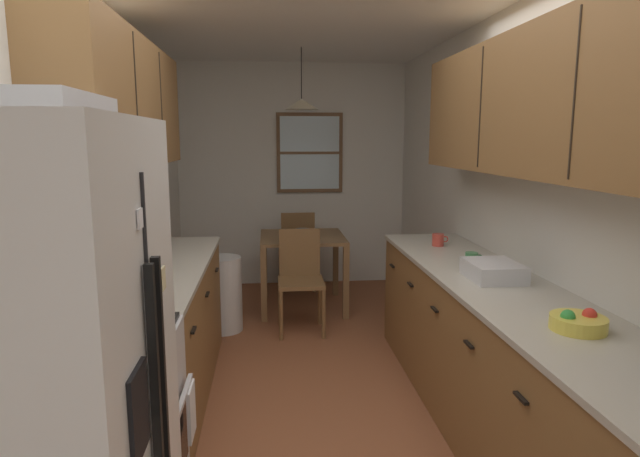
{
  "coord_description": "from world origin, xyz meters",
  "views": [
    {
      "loc": [
        -0.28,
        -2.59,
        1.7
      ],
      "look_at": [
        0.1,
        1.35,
        1.03
      ],
      "focal_mm": 29.97,
      "sensor_mm": 36.0,
      "label": 1
    }
  ],
  "objects_px": {
    "dining_chair_far": "(297,247)",
    "trash_bin": "(223,294)",
    "refrigerator": "(23,447)",
    "stove_range": "(99,441)",
    "microwave_over_range": "(45,142)",
    "storage_canister": "(121,289)",
    "dining_table": "(302,248)",
    "dining_chair_near": "(300,275)",
    "mug_spare": "(438,240)",
    "table_serving_bowl": "(302,232)",
    "fruit_bowl": "(578,322)",
    "mug_by_coffeemaker": "(472,259)",
    "dish_rack": "(493,271)"
  },
  "relations": [
    {
      "from": "dining_chair_far",
      "to": "trash_bin",
      "type": "distance_m",
      "value": 1.43
    },
    {
      "from": "refrigerator",
      "to": "stove_range",
      "type": "height_order",
      "value": "refrigerator"
    },
    {
      "from": "microwave_over_range",
      "to": "storage_canister",
      "type": "height_order",
      "value": "microwave_over_range"
    },
    {
      "from": "dining_table",
      "to": "dining_chair_near",
      "type": "bearing_deg",
      "value": -95.22
    },
    {
      "from": "mug_spare",
      "to": "table_serving_bowl",
      "type": "height_order",
      "value": "mug_spare"
    },
    {
      "from": "refrigerator",
      "to": "dining_chair_far",
      "type": "bearing_deg",
      "value": 77.62
    },
    {
      "from": "stove_range",
      "to": "trash_bin",
      "type": "xyz_separation_m",
      "value": [
        0.29,
        2.54,
        -0.14
      ]
    },
    {
      "from": "trash_bin",
      "to": "dining_chair_far",
      "type": "bearing_deg",
      "value": 59.19
    },
    {
      "from": "stove_range",
      "to": "storage_canister",
      "type": "distance_m",
      "value": 0.69
    },
    {
      "from": "microwave_over_range",
      "to": "storage_canister",
      "type": "distance_m",
      "value": 0.85
    },
    {
      "from": "stove_range",
      "to": "fruit_bowl",
      "type": "bearing_deg",
      "value": -1.69
    },
    {
      "from": "refrigerator",
      "to": "stove_range",
      "type": "bearing_deg",
      "value": 93.45
    },
    {
      "from": "microwave_over_range",
      "to": "storage_canister",
      "type": "bearing_deg",
      "value": 77.01
    },
    {
      "from": "fruit_bowl",
      "to": "table_serving_bowl",
      "type": "xyz_separation_m",
      "value": [
        -0.96,
        3.22,
        -0.16
      ]
    },
    {
      "from": "mug_by_coffeemaker",
      "to": "dish_rack",
      "type": "xyz_separation_m",
      "value": [
        -0.0,
        -0.33,
        0.01
      ]
    },
    {
      "from": "dining_table",
      "to": "dining_chair_near",
      "type": "distance_m",
      "value": 0.64
    },
    {
      "from": "stove_range",
      "to": "mug_spare",
      "type": "bearing_deg",
      "value": 41.32
    },
    {
      "from": "microwave_over_range",
      "to": "dining_table",
      "type": "bearing_deg",
      "value": 69.76
    },
    {
      "from": "storage_canister",
      "to": "mug_by_coffeemaker",
      "type": "xyz_separation_m",
      "value": [
        2.0,
        0.64,
        -0.04
      ]
    },
    {
      "from": "microwave_over_range",
      "to": "mug_by_coffeemaker",
      "type": "distance_m",
      "value": 2.49
    },
    {
      "from": "refrigerator",
      "to": "fruit_bowl",
      "type": "bearing_deg",
      "value": 18.3
    },
    {
      "from": "stove_range",
      "to": "dining_chair_near",
      "type": "height_order",
      "value": "stove_range"
    },
    {
      "from": "mug_spare",
      "to": "dish_rack",
      "type": "xyz_separation_m",
      "value": [
        0.01,
        -0.97,
        0.0
      ]
    },
    {
      "from": "dining_chair_near",
      "to": "mug_spare",
      "type": "distance_m",
      "value": 1.33
    },
    {
      "from": "dining_table",
      "to": "table_serving_bowl",
      "type": "distance_m",
      "value": 0.16
    },
    {
      "from": "dining_chair_far",
      "to": "dish_rack",
      "type": "bearing_deg",
      "value": -72.01
    },
    {
      "from": "dining_table",
      "to": "mug_by_coffeemaker",
      "type": "relative_size",
      "value": 7.19
    },
    {
      "from": "trash_bin",
      "to": "table_serving_bowl",
      "type": "distance_m",
      "value": 1.07
    },
    {
      "from": "trash_bin",
      "to": "mug_by_coffeemaker",
      "type": "bearing_deg",
      "value": -40.14
    },
    {
      "from": "storage_canister",
      "to": "fruit_bowl",
      "type": "distance_m",
      "value": 2.08
    },
    {
      "from": "trash_bin",
      "to": "fruit_bowl",
      "type": "height_order",
      "value": "fruit_bowl"
    },
    {
      "from": "stove_range",
      "to": "dining_table",
      "type": "relative_size",
      "value": 1.31
    },
    {
      "from": "stove_range",
      "to": "fruit_bowl",
      "type": "relative_size",
      "value": 4.77
    },
    {
      "from": "mug_by_coffeemaker",
      "to": "table_serving_bowl",
      "type": "relative_size",
      "value": 0.69
    },
    {
      "from": "dish_rack",
      "to": "refrigerator",
      "type": "bearing_deg",
      "value": -142.78
    },
    {
      "from": "dining_chair_far",
      "to": "storage_canister",
      "type": "height_order",
      "value": "storage_canister"
    },
    {
      "from": "dining_chair_near",
      "to": "fruit_bowl",
      "type": "relative_size",
      "value": 3.9
    },
    {
      "from": "trash_bin",
      "to": "refrigerator",
      "type": "bearing_deg",
      "value": -94.43
    },
    {
      "from": "microwave_over_range",
      "to": "trash_bin",
      "type": "distance_m",
      "value": 2.91
    },
    {
      "from": "mug_by_coffeemaker",
      "to": "stove_range",
      "type": "bearing_deg",
      "value": -151.03
    },
    {
      "from": "dining_chair_near",
      "to": "table_serving_bowl",
      "type": "bearing_deg",
      "value": 84.76
    },
    {
      "from": "refrigerator",
      "to": "mug_spare",
      "type": "xyz_separation_m",
      "value": [
        1.94,
        2.45,
        0.07
      ]
    },
    {
      "from": "refrigerator",
      "to": "microwave_over_range",
      "type": "xyz_separation_m",
      "value": [
        -0.16,
        0.71,
        0.81
      ]
    },
    {
      "from": "trash_bin",
      "to": "storage_canister",
      "type": "height_order",
      "value": "storage_canister"
    },
    {
      "from": "dining_chair_near",
      "to": "trash_bin",
      "type": "distance_m",
      "value": 0.71
    },
    {
      "from": "fruit_bowl",
      "to": "trash_bin",
      "type": "bearing_deg",
      "value": 123.41
    },
    {
      "from": "storage_canister",
      "to": "table_serving_bowl",
      "type": "bearing_deg",
      "value": 68.73
    },
    {
      "from": "microwave_over_range",
      "to": "mug_spare",
      "type": "height_order",
      "value": "microwave_over_range"
    },
    {
      "from": "dining_chair_far",
      "to": "table_serving_bowl",
      "type": "relative_size",
      "value": 5.27
    },
    {
      "from": "dining_table",
      "to": "trash_bin",
      "type": "bearing_deg",
      "value": -141.49
    }
  ]
}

